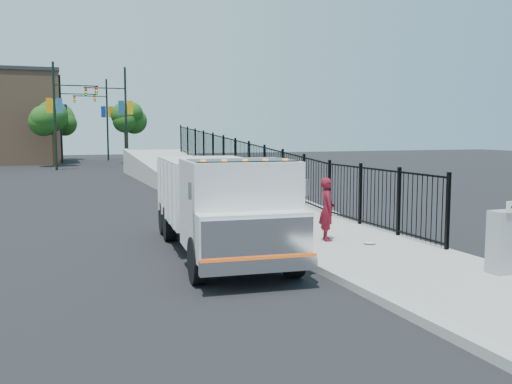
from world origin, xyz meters
name	(u,v)px	position (x,y,z in m)	size (l,w,h in m)	color
ground	(277,249)	(0.00, 0.00, 0.00)	(120.00, 120.00, 0.00)	black
sidewalk	(388,257)	(1.93, -2.00, 0.06)	(3.55, 12.00, 0.12)	#9E998E
curb	(312,263)	(0.00, -2.00, 0.08)	(0.30, 12.00, 0.16)	#ADAAA3
ramp	(198,187)	(2.12, 16.00, 0.00)	(3.95, 24.00, 1.70)	#9E998E
iron_fence	(249,175)	(3.55, 12.00, 0.90)	(0.10, 28.00, 1.80)	black
truck	(221,199)	(-1.50, -0.17, 1.34)	(2.81, 7.13, 2.39)	black
worker	(327,209)	(1.40, 0.02, 0.93)	(0.59, 0.39, 1.63)	maroon
utility_cabinet	(504,242)	(3.10, -4.24, 0.75)	(0.55, 0.40, 1.25)	gray
debris	(369,242)	(2.18, -0.78, 0.16)	(0.33, 0.33, 0.08)	silver
light_pole_0	(59,111)	(-4.23, 32.25, 4.36)	(3.77, 0.22, 8.00)	black
light_pole_1	(122,113)	(0.61, 34.07, 4.36)	(3.78, 0.22, 8.00)	black
light_pole_2	(64,115)	(-3.51, 42.47, 4.36)	(3.77, 0.22, 8.00)	black
light_pole_3	(104,116)	(0.30, 45.39, 4.36)	(3.78, 0.22, 8.00)	black
tree_0	(54,118)	(-4.56, 36.39, 3.94)	(2.60, 2.60, 5.30)	#382314
tree_1	(126,120)	(1.68, 39.89, 3.91)	(2.18, 2.18, 5.09)	#382314
tree_2	(60,121)	(-3.77, 48.05, 3.96)	(2.91, 2.91, 5.45)	#382314
building	(0,119)	(-9.00, 44.00, 4.00)	(10.00, 10.00, 8.00)	#8C664C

